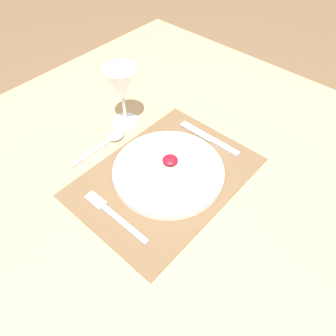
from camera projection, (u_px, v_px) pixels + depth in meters
The scene contains 8 objects.
ground_plane at pixel (167, 295), 1.34m from camera, with size 8.00×8.00×0.00m, color brown.
dining_table at pixel (166, 199), 0.85m from camera, with size 1.23×1.20×0.75m.
placemat at pixel (166, 177), 0.78m from camera, with size 0.42×0.31×0.00m, color brown.
dinner_plate at pixel (168, 170), 0.78m from camera, with size 0.27×0.27×0.05m.
fork at pixel (112, 213), 0.70m from camera, with size 0.02×0.18×0.01m.
knife at pixel (213, 141), 0.86m from camera, with size 0.02×0.18×0.01m.
spoon at pixel (110, 139), 0.86m from camera, with size 0.17×0.04×0.01m.
wine_glass_near at pixel (122, 86), 0.83m from camera, with size 0.09×0.09×0.17m.
Camera 1 is at (-0.37, -0.34, 1.35)m, focal length 35.00 mm.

